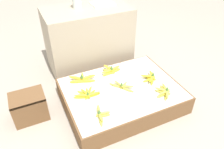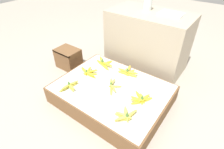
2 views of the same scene
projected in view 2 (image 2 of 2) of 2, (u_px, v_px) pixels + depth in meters
The scene contains 13 objects.
ground_plane at pixel (112, 101), 1.96m from camera, with size 10.00×10.00×0.00m, color #A89E8E.
display_platform at pixel (112, 94), 1.90m from camera, with size 1.15×0.88×0.20m.
back_vendor_table at pixel (147, 42), 2.29m from camera, with size 1.01×0.57×0.76m.
wooden_crate at pixel (68, 58), 2.42m from camera, with size 0.32×0.24×0.27m.
banana_bunch_front_left at pixel (70, 86), 1.81m from camera, with size 0.14×0.23×0.09m.
banana_bunch_front_midright at pixel (126, 116), 1.49m from camera, with size 0.17×0.23×0.09m.
banana_bunch_middle_left at pixel (89, 72), 2.01m from camera, with size 0.27×0.18×0.08m.
banana_bunch_middle_midleft at pixel (112, 86), 1.82m from camera, with size 0.20×0.24×0.08m.
banana_bunch_middle_midright at pixel (141, 99), 1.66m from camera, with size 0.19×0.21×0.10m.
banana_bunch_back_left at pixel (104, 63), 2.15m from camera, with size 0.28×0.21×0.11m.
banana_bunch_back_midleft at pixel (128, 72), 2.00m from camera, with size 0.25×0.17×0.10m.
glass_jar at pixel (148, 3), 2.09m from camera, with size 0.11×0.11×0.16m.
foam_tray_white at pixel (171, 14), 1.99m from camera, with size 0.27×0.21×0.02m.
Camera 2 is at (0.82, -1.12, 1.41)m, focal length 28.00 mm.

